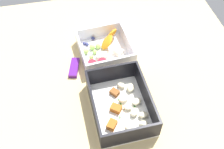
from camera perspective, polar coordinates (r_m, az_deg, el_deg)
table_surface at (r=80.21cm, az=1.11°, el=-0.51°), size 80.00×80.00×2.00cm
pasta_container at (r=70.95cm, az=1.99°, el=-6.37°), size 20.45×15.41×6.55cm
fruit_bowl at (r=83.89cm, az=-1.59°, el=5.33°), size 16.57×16.40×5.43cm
candy_bar at (r=81.14cm, az=-7.92°, el=1.43°), size 7.38×4.10×1.20cm
paper_cup_liner at (r=92.50cm, az=-3.74°, el=9.81°), size 3.96×3.96×1.94cm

